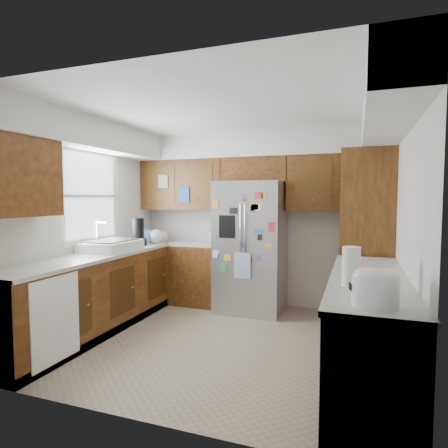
% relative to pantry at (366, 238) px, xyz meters
% --- Properties ---
extents(floor, '(3.60, 3.60, 0.00)m').
position_rel_pantry_xyz_m(floor, '(-1.50, -1.15, -1.07)').
color(floor, tan).
rests_on(floor, ground).
extents(room_shell, '(3.64, 3.24, 2.52)m').
position_rel_pantry_xyz_m(room_shell, '(-1.61, -0.79, 0.75)').
color(room_shell, silver).
rests_on(room_shell, ground).
extents(left_counter_run, '(1.36, 3.20, 0.92)m').
position_rel_pantry_xyz_m(left_counter_run, '(-2.86, -1.12, -0.65)').
color(left_counter_run, '#3B1B0B').
rests_on(left_counter_run, ground).
extents(right_counter_run, '(0.63, 2.25, 0.92)m').
position_rel_pantry_xyz_m(right_counter_run, '(0.00, -1.62, -0.65)').
color(right_counter_run, '#3B1B0B').
rests_on(right_counter_run, ground).
extents(pantry, '(0.60, 0.90, 2.15)m').
position_rel_pantry_xyz_m(pantry, '(0.00, 0.00, 0.00)').
color(pantry, '#3B1B0B').
rests_on(pantry, ground).
extents(fridge, '(0.90, 0.79, 1.80)m').
position_rel_pantry_xyz_m(fridge, '(-1.50, 0.05, -0.17)').
color(fridge, gray).
rests_on(fridge, ground).
extents(bridge_cabinet, '(0.96, 0.34, 0.35)m').
position_rel_pantry_xyz_m(bridge_cabinet, '(-1.50, 0.28, 0.90)').
color(bridge_cabinet, '#3B1B0B').
rests_on(bridge_cabinet, fridge).
extents(fridge_top_items, '(0.47, 0.29, 0.29)m').
position_rel_pantry_xyz_m(fridge_top_items, '(-1.56, 0.25, 1.20)').
color(fridge_top_items, '#161D9D').
rests_on(fridge_top_items, bridge_cabinet).
extents(sink_assembly, '(0.52, 0.70, 0.37)m').
position_rel_pantry_xyz_m(sink_assembly, '(-3.00, -1.05, -0.09)').
color(sink_assembly, white).
rests_on(sink_assembly, left_counter_run).
extents(left_counter_clutter, '(0.37, 0.86, 0.38)m').
position_rel_pantry_xyz_m(left_counter_clutter, '(-2.94, -0.33, -0.02)').
color(left_counter_clutter, black).
rests_on(left_counter_clutter, left_counter_run).
extents(rice_cooker, '(0.29, 0.28, 0.24)m').
position_rel_pantry_xyz_m(rice_cooker, '(-0.00, -2.53, -0.03)').
color(rice_cooker, white).
rests_on(rice_cooker, right_counter_run).
extents(paper_towel, '(0.13, 0.13, 0.30)m').
position_rel_pantry_xyz_m(paper_towel, '(-0.15, -2.03, -0.01)').
color(paper_towel, white).
rests_on(paper_towel, right_counter_run).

